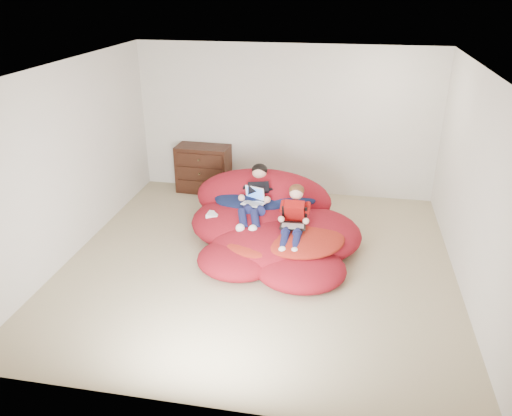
{
  "coord_description": "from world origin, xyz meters",
  "views": [
    {
      "loc": [
        1.0,
        -5.6,
        3.4
      ],
      "look_at": [
        -0.07,
        0.19,
        0.7
      ],
      "focal_mm": 35.0,
      "sensor_mm": 36.0,
      "label": 1
    }
  ],
  "objects": [
    {
      "name": "older_boy",
      "position": [
        -0.19,
        0.77,
        0.65
      ],
      "size": [
        0.41,
        1.15,
        0.62
      ],
      "color": "black",
      "rests_on": "beanbag_pile"
    },
    {
      "name": "power_adapter",
      "position": [
        -0.72,
        0.45,
        0.42
      ],
      "size": [
        0.18,
        0.18,
        0.06
      ],
      "primitive_type": "cube",
      "rotation": [
        0.0,
        0.0,
        -0.07
      ],
      "color": "white",
      "rests_on": "beanbag_pile"
    },
    {
      "name": "younger_boy",
      "position": [
        0.42,
        0.27,
        0.6
      ],
      "size": [
        0.28,
        0.93,
        0.62
      ],
      "color": "#9D0F0D",
      "rests_on": "beanbag_pile"
    },
    {
      "name": "room_shell",
      "position": [
        0.0,
        0.0,
        0.22
      ],
      "size": [
        5.1,
        5.1,
        2.77
      ],
      "color": "tan",
      "rests_on": "ground"
    },
    {
      "name": "laptop_black",
      "position": [
        0.42,
        0.23,
        0.55
      ],
      "size": [
        0.34,
        0.36,
        0.23
      ],
      "color": "black",
      "rests_on": "younger_boy"
    },
    {
      "name": "cream_pillow",
      "position": [
        -0.35,
        1.4,
        0.62
      ],
      "size": [
        0.46,
        0.3,
        0.3
      ],
      "primitive_type": "ellipsoid",
      "color": "white",
      "rests_on": "beanbag_pile"
    },
    {
      "name": "beanbag_pile",
      "position": [
        0.07,
        0.58,
        0.27
      ],
      "size": [
        2.5,
        2.42,
        0.94
      ],
      "color": "maroon",
      "rests_on": "ground"
    },
    {
      "name": "dresser",
      "position": [
        -1.38,
        2.26,
        0.41
      ],
      "size": [
        0.93,
        0.53,
        0.82
      ],
      "color": "black",
      "rests_on": "ground"
    },
    {
      "name": "laptop_white",
      "position": [
        -0.19,
        0.65,
        0.62
      ],
      "size": [
        0.34,
        0.34,
        0.22
      ],
      "color": "white",
      "rests_on": "older_boy"
    }
  ]
}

